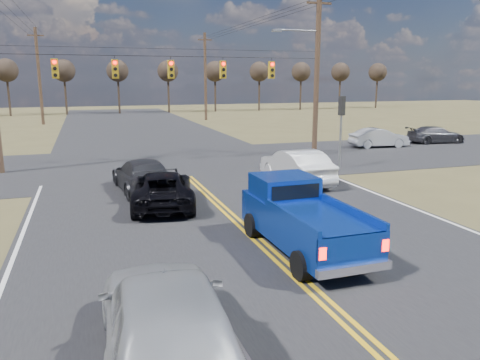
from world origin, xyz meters
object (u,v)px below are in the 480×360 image
object	(u,v)px
black_suv	(163,189)
cross_car_east_near	(379,138)
white_car_queue	(296,166)
pickup_truck	(301,218)
silver_suv	(167,322)
dgrey_car_queue	(143,175)
cross_car_east_far	(436,135)

from	to	relation	value
black_suv	cross_car_east_near	size ratio (longest dim) A/B	1.18
white_car_queue	cross_car_east_near	distance (m)	13.83
black_suv	cross_car_east_near	distance (m)	20.37
white_car_queue	cross_car_east_near	world-z (taller)	white_car_queue
pickup_truck	silver_suv	size ratio (longest dim) A/B	0.98
pickup_truck	dgrey_car_queue	world-z (taller)	pickup_truck
white_car_queue	cross_car_east_near	size ratio (longest dim) A/B	1.18
pickup_truck	white_car_queue	bearing A→B (deg)	65.08
silver_suv	cross_car_east_near	distance (m)	28.45
black_suv	silver_suv	bearing A→B (deg)	89.87
pickup_truck	silver_suv	distance (m)	6.37
black_suv	white_car_queue	size ratio (longest dim) A/B	1.00
black_suv	cross_car_east_near	xyz separation A→B (m)	(17.16, 10.98, 0.01)
cross_car_east_near	black_suv	bearing A→B (deg)	127.11
black_suv	cross_car_east_near	bearing A→B (deg)	-138.89
cross_car_east_far	pickup_truck	bearing A→B (deg)	138.17
silver_suv	white_car_queue	xyz separation A→B (m)	(8.14, 12.53, -0.11)
silver_suv	black_suv	world-z (taller)	silver_suv
dgrey_car_queue	silver_suv	bearing A→B (deg)	79.56
silver_suv	black_suv	bearing A→B (deg)	-95.76
silver_suv	cross_car_east_near	bearing A→B (deg)	-128.34
dgrey_car_queue	cross_car_east_near	xyz separation A→B (m)	(17.60, 8.37, -0.04)
black_suv	pickup_truck	bearing A→B (deg)	124.89
silver_suv	cross_car_east_near	size ratio (longest dim) A/B	1.29
black_suv	dgrey_car_queue	xyz separation A→B (m)	(-0.44, 2.61, 0.05)
dgrey_car_queue	pickup_truck	bearing A→B (deg)	106.19
silver_suv	black_suv	distance (m)	10.54
pickup_truck	dgrey_car_queue	distance (m)	9.22
black_suv	dgrey_car_queue	size ratio (longest dim) A/B	0.98
cross_car_east_near	cross_car_east_far	xyz separation A→B (m)	(5.45, 0.58, -0.04)
white_car_queue	cross_car_east_far	bearing A→B (deg)	-150.75
dgrey_car_queue	cross_car_east_near	bearing A→B (deg)	-160.03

